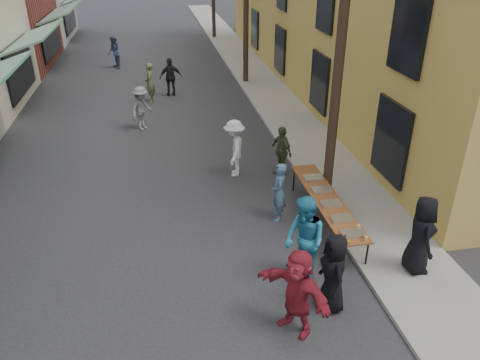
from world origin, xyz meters
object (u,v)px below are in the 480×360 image
object	(u,v)px
serving_table	(327,200)
server	(421,235)
catering_tray_sausage	(353,234)
guest_front_c	(304,241)
utility_pole_near	(342,35)
guest_front_a	(333,273)

from	to	relation	value
serving_table	server	xyz separation A→B (m)	(1.27, -2.22, 0.28)
serving_table	catering_tray_sausage	bearing A→B (deg)	-90.00
catering_tray_sausage	guest_front_c	size ratio (longest dim) A/B	0.25
utility_pole_near	server	xyz separation A→B (m)	(0.75, -3.58, -3.50)
serving_table	catering_tray_sausage	world-z (taller)	catering_tray_sausage
serving_table	server	world-z (taller)	server
utility_pole_near	guest_front_a	world-z (taller)	utility_pole_near
serving_table	server	distance (m)	2.58
serving_table	guest_front_a	world-z (taller)	guest_front_a
guest_front_a	server	distance (m)	2.31
guest_front_a	guest_front_c	bearing A→B (deg)	-161.38
guest_front_a	catering_tray_sausage	bearing A→B (deg)	144.38
catering_tray_sausage	guest_front_a	xyz separation A→B (m)	(-0.92, -1.26, 0.05)
guest_front_a	server	xyz separation A→B (m)	(2.20, 0.68, 0.16)
guest_front_c	server	xyz separation A→B (m)	(2.50, -0.25, 0.01)
guest_front_c	utility_pole_near	bearing A→B (deg)	136.92
utility_pole_near	server	size ratio (longest dim) A/B	5.02
server	utility_pole_near	bearing A→B (deg)	21.78
guest_front_a	guest_front_c	world-z (taller)	guest_front_c
serving_table	guest_front_a	xyz separation A→B (m)	(-0.92, -2.91, 0.13)
catering_tray_sausage	server	size ratio (longest dim) A/B	0.28
catering_tray_sausage	guest_front_c	xyz separation A→B (m)	(-1.22, -0.33, 0.20)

